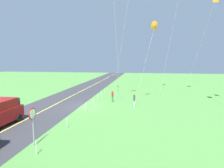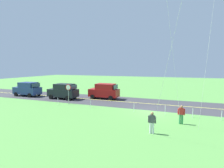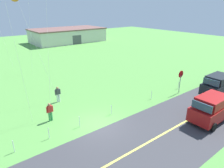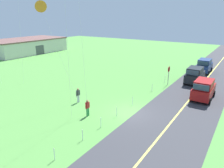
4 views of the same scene
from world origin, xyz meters
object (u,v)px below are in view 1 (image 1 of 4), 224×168
stop_sign (33,119)px  person_adult_near (134,100)px  kite_red_low (155,26)px  person_adult_companion (113,96)px  kite_green_far (215,1)px

stop_sign → person_adult_near: 12.88m
stop_sign → kite_red_low: kite_red_low is taller
stop_sign → person_adult_companion: (-13.35, 3.09, -0.94)m
person_adult_companion → stop_sign: bearing=117.5°
stop_sign → person_adult_companion: size_ratio=1.60×
person_adult_companion → kite_green_far: bearing=-112.5°
person_adult_near → person_adult_companion: size_ratio=1.00×
kite_green_far → person_adult_companion: bearing=-63.0°
person_adult_near → kite_green_far: (-9.37, 11.49, 13.57)m
person_adult_near → kite_green_far: 20.10m
person_adult_near → kite_red_low: (-1.94, 2.28, 8.90)m
stop_sign → person_adult_companion: 13.73m
stop_sign → person_adult_companion: bearing=166.9°
person_adult_near → stop_sign: bearing=-90.5°
person_adult_near → kite_green_far: kite_green_far is taller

